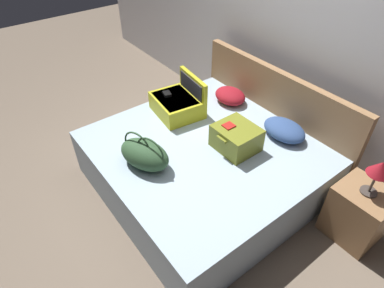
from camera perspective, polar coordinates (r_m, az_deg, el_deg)
ground_plane at (r=3.33m, az=-3.60°, el=-9.95°), size 12.00×12.00×0.00m
back_wall at (r=3.56m, az=19.01°, el=17.41°), size 8.00×0.10×2.60m
bed at (r=3.30m, az=1.94°, el=-3.83°), size 1.98×1.88×0.52m
headboard at (r=3.72m, az=13.89°, el=5.29°), size 2.02×0.08×1.00m
hard_case_large at (r=3.52m, az=-2.47°, el=7.13°), size 0.56×0.50×0.39m
hard_case_medium at (r=3.07m, az=7.67°, el=1.11°), size 0.39×0.38×0.24m
duffel_bag at (r=2.88m, az=-8.23°, el=-1.74°), size 0.55×0.43×0.33m
pillow_near_headboard at (r=3.33m, az=15.70°, el=2.39°), size 0.44×0.32×0.15m
pillow_center_head at (r=3.75m, az=6.63°, el=8.31°), size 0.37×0.30×0.15m
nightstand at (r=3.23m, az=26.77°, el=-10.62°), size 0.44×0.40×0.53m
table_lamp at (r=2.89m, az=29.75°, el=-3.93°), size 0.18×0.18×0.33m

